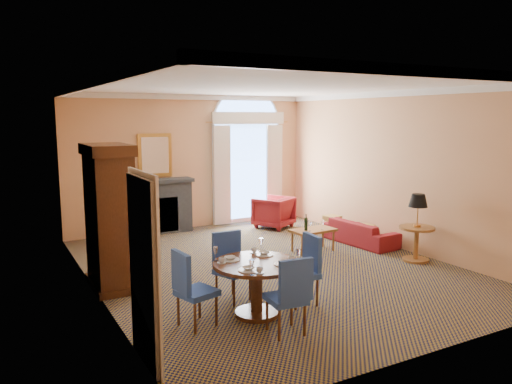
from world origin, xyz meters
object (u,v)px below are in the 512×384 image
armoire (110,219)px  coffee_table (313,231)px  dining_table (257,276)px  armchair (274,212)px  sofa (360,232)px  side_table (417,220)px

armoire → coffee_table: bearing=2.8°
armoire → coffee_table: 4.08m
armoire → dining_table: armoire is taller
dining_table → armchair: bearing=56.9°
armoire → sofa: bearing=2.4°
armchair → side_table: (0.87, -3.76, 0.39)m
armoire → dining_table: 2.63m
sofa → coffee_table: (-1.25, -0.02, 0.17)m
armchair → armoire: bearing=0.4°
sofa → coffee_table: coffee_table is taller
dining_table → side_table: (3.87, 0.84, 0.22)m
armoire → dining_table: size_ratio=1.91×
armchair → side_table: side_table is taller
armchair → coffee_table: (-0.43, -2.27, 0.04)m
sofa → armchair: armchair is taller
sofa → coffee_table: size_ratio=1.85×
coffee_table → side_table: bearing=-52.2°
sofa → coffee_table: 1.26m
armoire → side_table: size_ratio=1.82×
dining_table → sofa: size_ratio=0.70×
sofa → side_table: bearing=177.2°
dining_table → armchair: 5.49m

